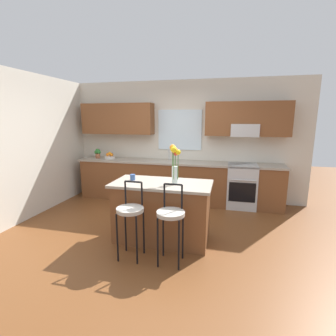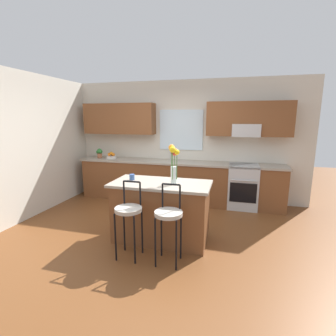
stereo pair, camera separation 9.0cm
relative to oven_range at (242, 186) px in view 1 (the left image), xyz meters
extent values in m
plane|color=brown|center=(-1.41, -1.68, -0.46)|extent=(14.00, 14.00, 0.00)
cube|color=beige|center=(-3.97, -1.38, 0.89)|extent=(0.12, 4.60, 2.70)
cube|color=beige|center=(-1.41, 0.38, 0.89)|extent=(5.60, 0.12, 2.70)
cube|color=brown|center=(-2.86, 0.15, 1.39)|extent=(1.70, 0.34, 0.70)
cube|color=brown|center=(0.04, 0.15, 1.39)|extent=(1.70, 0.34, 0.70)
cube|color=silver|center=(-1.41, 0.31, 1.14)|extent=(1.00, 0.03, 0.90)
cube|color=#B7BABC|center=(0.00, 0.12, 1.16)|extent=(0.56, 0.36, 0.26)
cube|color=brown|center=(-1.41, 0.02, -0.02)|extent=(4.50, 0.60, 0.88)
cube|color=#9E9384|center=(-1.41, 0.02, 0.44)|extent=(4.56, 0.64, 0.04)
cube|color=#B7BABC|center=(-1.63, 0.02, 0.39)|extent=(0.54, 0.38, 0.11)
cylinder|color=#B7BABC|center=(-1.63, 0.18, 0.57)|extent=(0.02, 0.02, 0.22)
cylinder|color=#B7BABC|center=(-1.63, 0.12, 0.68)|extent=(0.02, 0.12, 0.02)
cube|color=#B7BABC|center=(0.00, 0.00, 0.00)|extent=(0.60, 0.60, 0.92)
cube|color=black|center=(0.00, -0.29, -0.06)|extent=(0.52, 0.02, 0.40)
cylinder|color=#B7BABC|center=(0.00, -0.33, 0.20)|extent=(0.50, 0.02, 0.02)
cube|color=brown|center=(-1.26, -1.83, -0.02)|extent=(1.40, 0.66, 0.88)
cube|color=#9E9384|center=(-1.26, -1.83, 0.44)|extent=(1.48, 0.74, 0.04)
cylinder|color=black|center=(-1.67, -2.55, -0.13)|extent=(0.02, 0.02, 0.66)
cylinder|color=black|center=(-1.40, -2.55, -0.13)|extent=(0.02, 0.02, 0.66)
cylinder|color=black|center=(-1.67, -2.28, -0.13)|extent=(0.02, 0.02, 0.66)
cylinder|color=black|center=(-1.40, -2.28, -0.13)|extent=(0.02, 0.02, 0.66)
cylinder|color=#B2ADA3|center=(-1.53, -2.42, 0.23)|extent=(0.36, 0.36, 0.05)
cylinder|color=black|center=(-1.65, -2.28, 0.41)|extent=(0.02, 0.02, 0.32)
cylinder|color=black|center=(-1.41, -2.28, 0.41)|extent=(0.02, 0.02, 0.32)
cylinder|color=black|center=(-1.53, -2.28, 0.57)|extent=(0.23, 0.02, 0.02)
cylinder|color=black|center=(-1.12, -2.55, -0.13)|extent=(0.02, 0.02, 0.66)
cylinder|color=black|center=(-0.85, -2.55, -0.13)|extent=(0.02, 0.02, 0.66)
cylinder|color=black|center=(-1.12, -2.28, -0.13)|extent=(0.02, 0.02, 0.66)
cylinder|color=black|center=(-0.85, -2.28, -0.13)|extent=(0.02, 0.02, 0.66)
cylinder|color=#B2ADA3|center=(-0.98, -2.42, 0.23)|extent=(0.36, 0.36, 0.05)
cylinder|color=black|center=(-1.10, -2.28, 0.41)|extent=(0.02, 0.02, 0.32)
cylinder|color=black|center=(-0.86, -2.28, 0.41)|extent=(0.02, 0.02, 0.32)
cylinder|color=black|center=(-0.98, -2.28, 0.57)|extent=(0.23, 0.02, 0.02)
cylinder|color=silver|center=(-1.05, -1.86, 0.59)|extent=(0.09, 0.09, 0.26)
cylinder|color=#3D722D|center=(-1.00, -1.87, 0.74)|extent=(0.01, 0.01, 0.39)
sphere|color=yellow|center=(-1.00, -1.87, 0.93)|extent=(0.08, 0.08, 0.08)
cylinder|color=#3D722D|center=(-1.05, -1.81, 0.73)|extent=(0.01, 0.01, 0.39)
sphere|color=red|center=(-1.05, -1.81, 0.93)|extent=(0.11, 0.11, 0.11)
cylinder|color=#3D722D|center=(-1.08, -1.86, 0.77)|extent=(0.01, 0.01, 0.46)
sphere|color=orange|center=(-1.08, -1.86, 1.00)|extent=(0.09, 0.09, 0.09)
cylinder|color=#3D722D|center=(-1.06, -1.90, 0.76)|extent=(0.01, 0.01, 0.43)
sphere|color=yellow|center=(-1.06, -1.90, 0.97)|extent=(0.09, 0.09, 0.09)
cylinder|color=#33518C|center=(-1.74, -1.79, 0.51)|extent=(0.08, 0.08, 0.09)
cylinder|color=silver|center=(-3.04, 0.02, 0.49)|extent=(0.24, 0.24, 0.06)
sphere|color=orange|center=(-2.99, 0.02, 0.56)|extent=(0.07, 0.07, 0.07)
sphere|color=orange|center=(-3.04, 0.08, 0.56)|extent=(0.08, 0.08, 0.08)
sphere|color=orange|center=(-3.10, 0.02, 0.56)|extent=(0.07, 0.07, 0.07)
sphere|color=orange|center=(-3.04, 0.02, 0.59)|extent=(0.07, 0.07, 0.07)
cylinder|color=#9E5B3D|center=(-3.35, 0.02, 0.52)|extent=(0.11, 0.11, 0.11)
sphere|color=#2D7A33|center=(-3.35, 0.02, 0.63)|extent=(0.11, 0.11, 0.11)
sphere|color=#2D7A33|center=(-3.39, 0.03, 0.60)|extent=(0.09, 0.09, 0.09)
sphere|color=#2D7A33|center=(-3.31, 0.01, 0.61)|extent=(0.08, 0.08, 0.08)
camera|label=1|loc=(-0.31, -5.29, 1.41)|focal=26.44mm
camera|label=2|loc=(-0.22, -5.27, 1.41)|focal=26.44mm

